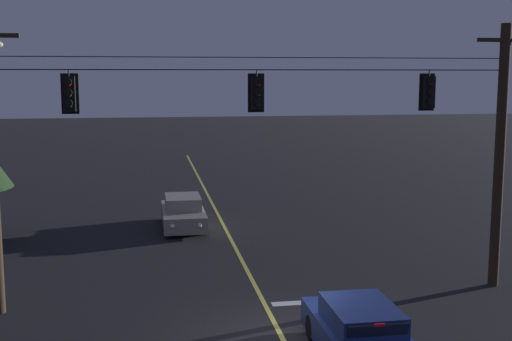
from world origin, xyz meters
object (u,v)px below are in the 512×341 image
at_px(traffic_light_leftmost, 69,94).
at_px(car_waiting_near_lane, 360,334).
at_px(car_oncoming_lead, 183,213).
at_px(traffic_light_centre, 429,92).
at_px(traffic_light_left_inner, 257,93).

height_order(traffic_light_leftmost, car_waiting_near_lane, traffic_light_leftmost).
distance_m(car_waiting_near_lane, car_oncoming_lead, 14.77).
bearing_deg(traffic_light_centre, car_oncoming_lead, 125.26).
relative_size(traffic_light_centre, car_oncoming_lead, 0.28).
relative_size(traffic_light_left_inner, traffic_light_centre, 1.00).
distance_m(traffic_light_leftmost, traffic_light_centre, 10.45).
distance_m(traffic_light_leftmost, car_oncoming_lead, 11.73).
height_order(traffic_light_leftmost, car_oncoming_lead, traffic_light_leftmost).
relative_size(traffic_light_leftmost, car_waiting_near_lane, 0.28).
xyz_separation_m(traffic_light_left_inner, traffic_light_centre, (5.23, 0.00, 0.00)).
bearing_deg(car_waiting_near_lane, traffic_light_left_inner, 109.71).
bearing_deg(traffic_light_leftmost, car_oncoming_lead, 69.86).
relative_size(traffic_light_centre, car_waiting_near_lane, 0.28).
height_order(traffic_light_leftmost, traffic_light_left_inner, same).
distance_m(traffic_light_left_inner, car_oncoming_lead, 11.30).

